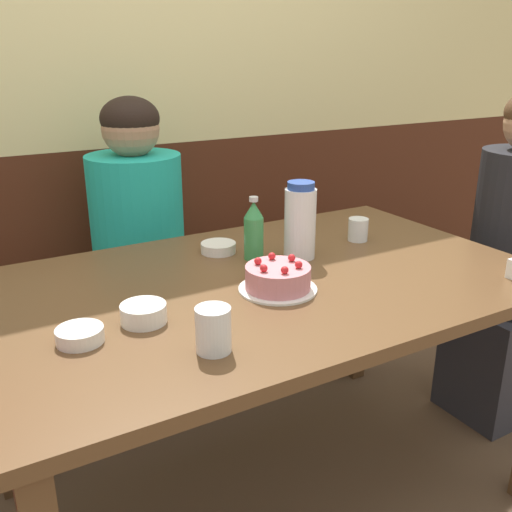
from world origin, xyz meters
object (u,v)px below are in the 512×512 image
(water_pitcher, at_px, (300,221))
(person_pale_blue_shirt, at_px, (511,272))
(bench_seat, at_px, (167,328))
(bowl_rice_small, at_px, (80,335))
(birthday_cake, at_px, (278,278))
(person_grey_tee, at_px, (140,262))
(glass_water_tall, at_px, (358,229))
(bowl_soup_white, at_px, (144,313))
(glass_tumbler_short, at_px, (213,330))
(soju_bottle, at_px, (254,230))
(bowl_side_dish, at_px, (218,248))

(water_pitcher, height_order, person_pale_blue_shirt, person_pale_blue_shirt)
(bench_seat, bearing_deg, person_pale_blue_shirt, -40.75)
(person_pale_blue_shirt, bearing_deg, water_pitcher, -9.48)
(bench_seat, bearing_deg, water_pitcher, -76.89)
(water_pitcher, distance_m, bowl_rice_small, 0.75)
(birthday_cake, xyz_separation_m, person_grey_tee, (-0.10, 0.82, -0.20))
(glass_water_tall, relative_size, person_pale_blue_shirt, 0.06)
(bench_seat, height_order, bowl_soup_white, bowl_soup_white)
(bench_seat, bearing_deg, glass_tumbler_short, -105.42)
(water_pitcher, height_order, bowl_soup_white, water_pitcher)
(soju_bottle, xyz_separation_m, bowl_rice_small, (-0.59, -0.27, -0.07))
(water_pitcher, distance_m, person_pale_blue_shirt, 0.90)
(soju_bottle, xyz_separation_m, person_pale_blue_shirt, (0.97, -0.20, -0.26))
(birthday_cake, height_order, person_grey_tee, person_grey_tee)
(bowl_side_dish, relative_size, glass_tumbler_short, 1.11)
(soju_bottle, xyz_separation_m, bowl_soup_white, (-0.44, -0.25, -0.07))
(glass_water_tall, relative_size, glass_tumbler_short, 0.76)
(person_grey_tee, bearing_deg, bowl_soup_white, -17.90)
(bowl_side_dish, xyz_separation_m, glass_water_tall, (0.45, -0.12, 0.02))
(birthday_cake, relative_size, bowl_side_dish, 1.90)
(glass_water_tall, height_order, person_grey_tee, person_grey_tee)
(bowl_soup_white, relative_size, glass_tumbler_short, 1.09)
(soju_bottle, height_order, person_grey_tee, person_grey_tee)
(bowl_rice_small, bearing_deg, bowl_side_dish, 35.74)
(soju_bottle, xyz_separation_m, glass_tumbler_short, (-0.35, -0.45, -0.04))
(water_pitcher, relative_size, glass_water_tall, 3.12)
(glass_tumbler_short, bearing_deg, glass_water_tall, 30.05)
(bowl_rice_small, height_order, glass_tumbler_short, glass_tumbler_short)
(birthday_cake, bearing_deg, water_pitcher, 43.66)
(birthday_cake, relative_size, person_pale_blue_shirt, 0.17)
(birthday_cake, height_order, glass_water_tall, birthday_cake)
(bowl_side_dish, distance_m, person_grey_tee, 0.51)
(soju_bottle, bearing_deg, person_pale_blue_shirt, -11.55)
(bowl_soup_white, bearing_deg, bowl_side_dish, 43.65)
(bowl_rice_small, distance_m, bowl_side_dish, 0.64)
(bowl_rice_small, distance_m, person_pale_blue_shirt, 1.57)
(bowl_side_dish, bearing_deg, bowl_rice_small, -144.26)
(soju_bottle, relative_size, person_grey_tee, 0.16)
(water_pitcher, bearing_deg, birthday_cake, -136.34)
(birthday_cake, xyz_separation_m, person_pale_blue_shirt, (1.04, 0.04, -0.20))
(bowl_soup_white, distance_m, bowl_side_dish, 0.51)
(birthday_cake, height_order, soju_bottle, soju_bottle)
(glass_tumbler_short, bearing_deg, bowl_side_dish, 62.59)
(bench_seat, distance_m, birthday_cake, 1.07)
(water_pitcher, distance_m, glass_tumbler_short, 0.62)
(water_pitcher, height_order, soju_bottle, water_pitcher)
(bowl_rice_small, height_order, person_pale_blue_shirt, person_pale_blue_shirt)
(bowl_rice_small, xyz_separation_m, person_grey_tee, (0.42, 0.84, -0.18))
(soju_bottle, distance_m, glass_tumbler_short, 0.57)
(water_pitcher, xyz_separation_m, bowl_side_dish, (-0.19, 0.16, -0.10))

